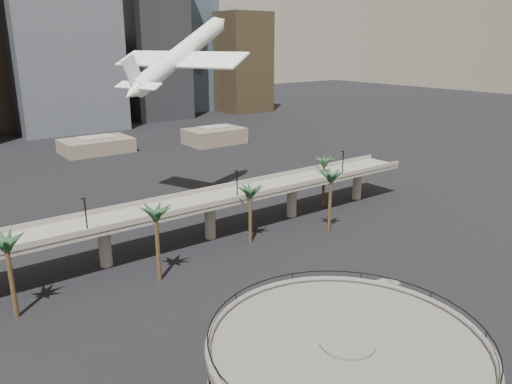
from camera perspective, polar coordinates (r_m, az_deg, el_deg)
overpass at (r=95.74m, az=-10.92°, el=-2.58°), size 130.00×9.30×14.70m
palm_trees at (r=93.58m, az=-2.55°, el=-0.18°), size 76.40×18.40×14.00m
low_buildings at (r=178.68m, az=-21.49°, el=4.10°), size 135.00×27.50×6.80m
skyline at (r=249.68m, az=-25.65°, el=16.02°), size 269.00×86.00×114.91m
airborne_jet at (r=112.45m, az=-8.65°, el=15.19°), size 34.03×32.33×18.83m
car_a at (r=68.09m, az=4.35°, el=-17.03°), size 4.82×2.94×1.53m
car_b at (r=78.86m, az=4.17°, el=-11.97°), size 4.48×1.90×1.44m
car_c at (r=85.12m, az=14.58°, el=-10.14°), size 5.99×3.20×1.65m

